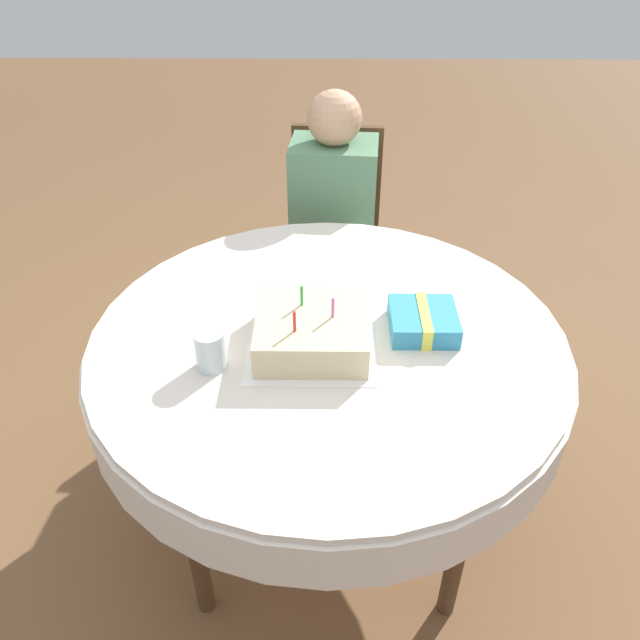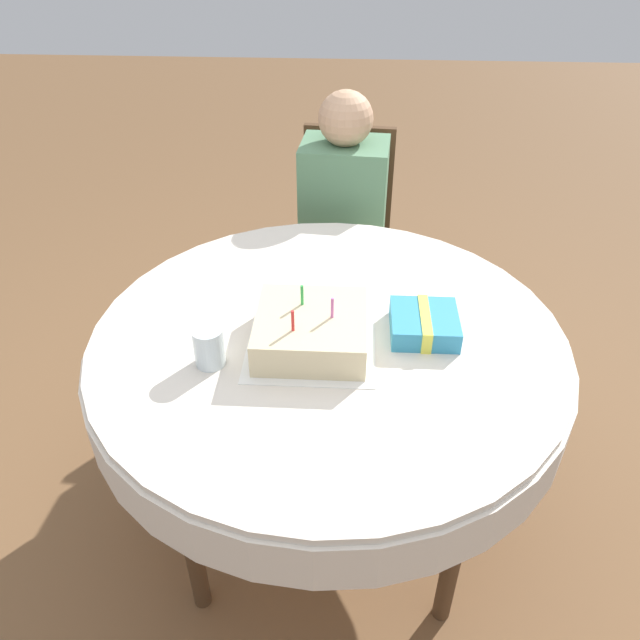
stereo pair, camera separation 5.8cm
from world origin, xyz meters
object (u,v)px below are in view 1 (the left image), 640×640
at_px(birthday_cake, 312,330).
at_px(gift_box, 423,321).
at_px(drinking_glass, 210,350).
at_px(chair, 334,241).
at_px(person, 333,212).

relative_size(birthday_cake, gift_box, 1.54).
distance_m(birthday_cake, drinking_glass, 0.26).
bearing_deg(drinking_glass, gift_box, 16.04).
xyz_separation_m(drinking_glass, gift_box, (0.54, 0.16, -0.02)).
relative_size(chair, gift_box, 5.13).
xyz_separation_m(person, gift_box, (0.24, -0.85, 0.10)).
bearing_deg(chair, drinking_glass, -101.35).
relative_size(chair, person, 0.83).
height_order(chair, drinking_glass, chair).
height_order(person, drinking_glass, person).
xyz_separation_m(birthday_cake, drinking_glass, (-0.25, -0.09, 0.01)).
relative_size(person, gift_box, 6.17).
height_order(birthday_cake, gift_box, birthday_cake).
bearing_deg(person, drinking_glass, -102.41).
relative_size(person, drinking_glass, 10.82).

